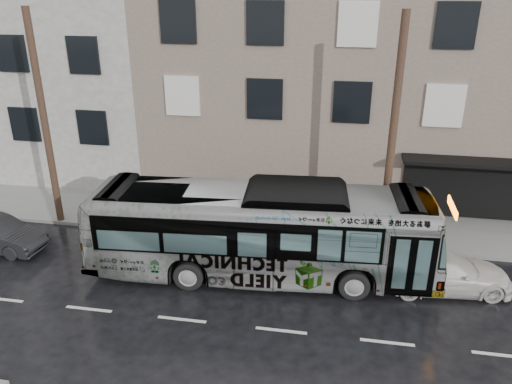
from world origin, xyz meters
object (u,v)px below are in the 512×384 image
(utility_pole_rear, at_px, (44,122))
(sign_post, at_px, (412,221))
(bus, at_px, (261,232))
(utility_pole_front, at_px, (392,138))
(white_sedan, at_px, (443,272))

(utility_pole_rear, distance_m, sign_post, 15.46)
(utility_pole_rear, bearing_deg, bus, -15.48)
(utility_pole_front, distance_m, utility_pole_rear, 14.00)
(utility_pole_front, relative_size, utility_pole_rear, 1.00)
(white_sedan, bearing_deg, utility_pole_rear, 74.09)
(utility_pole_front, bearing_deg, bus, -149.43)
(bus, bearing_deg, white_sedan, -92.76)
(bus, bearing_deg, utility_pole_front, -63.47)
(sign_post, height_order, bus, bus)
(bus, relative_size, white_sedan, 2.69)
(utility_pole_front, distance_m, white_sedan, 5.09)
(white_sedan, bearing_deg, bus, 84.27)
(bus, distance_m, white_sedan, 6.51)
(bus, bearing_deg, sign_post, -68.68)
(utility_pole_front, relative_size, bus, 0.72)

